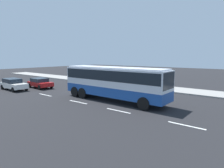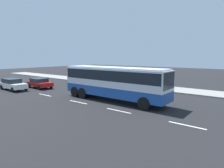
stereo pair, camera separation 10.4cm
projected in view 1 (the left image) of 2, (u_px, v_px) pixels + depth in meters
ground_plane at (121, 100)px, 19.40m from camera, size 120.00×120.00×0.00m
sidewalk_curb at (159, 88)px, 26.46m from camera, size 80.00×4.00×0.15m
lane_centreline at (171, 122)px, 12.99m from camera, size 46.82×0.16×0.01m
coach_bus at (114, 80)px, 19.03m from camera, size 11.42×2.76×3.37m
car_white_minivan at (13, 84)px, 25.40m from camera, size 4.65×1.95×1.49m
car_red_compact at (40, 83)px, 26.90m from camera, size 4.11×2.14×1.38m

